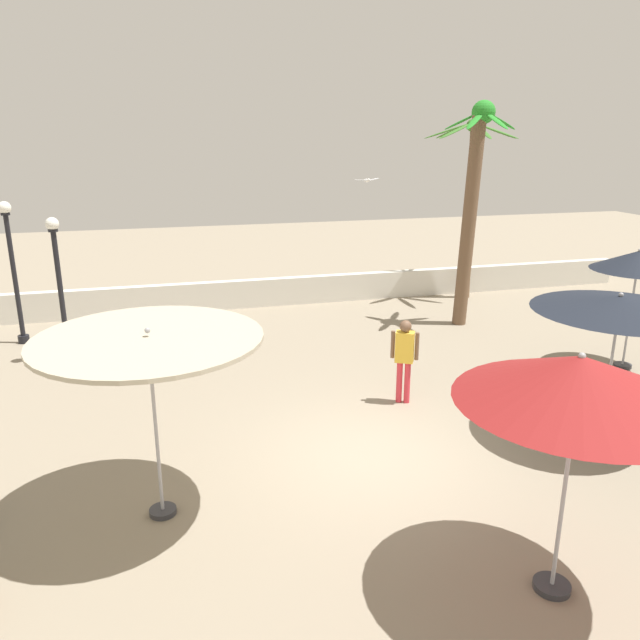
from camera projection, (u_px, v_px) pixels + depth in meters
name	position (u px, v px, depth m)	size (l,w,h in m)	color
ground_plane	(372.00, 456.00, 10.48)	(56.00, 56.00, 0.00)	gray
boundary_wall	(268.00, 292.00, 19.46)	(25.20, 0.30, 0.87)	silver
patio_umbrella_1	(620.00, 305.00, 10.52)	(2.94, 2.94, 2.67)	#333338
patio_umbrella_2	(579.00, 380.00, 6.63)	(2.68, 2.68, 3.03)	#333338
patio_umbrella_3	(149.00, 344.00, 8.13)	(3.04, 3.04, 2.82)	#333338
patio_umbrella_4	(638.00, 261.00, 13.70)	(2.02, 2.02, 2.81)	#333338
palm_tree_0	(472.00, 196.00, 16.72)	(1.94, 2.08, 6.10)	brown
palm_tree_1	(471.00, 185.00, 19.48)	(2.87, 2.85, 5.68)	brown
lamp_post_0	(13.00, 266.00, 15.53)	(0.31, 0.31, 3.66)	black
lamp_post_1	(60.00, 285.00, 14.25)	(0.30, 0.30, 3.45)	black
guest_0	(404.00, 353.00, 12.26)	(0.50, 0.38, 1.74)	#D8333F
seagull_0	(367.00, 180.00, 21.28)	(0.93, 0.38, 0.14)	white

